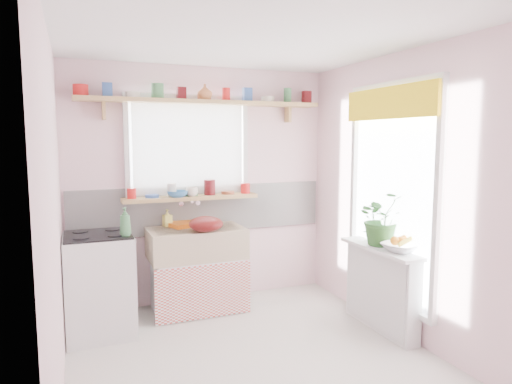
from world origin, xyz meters
name	(u,v)px	position (x,y,z in m)	size (l,w,h in m)	color
room	(288,178)	(0.66, 0.86, 1.37)	(3.20, 3.20, 3.20)	silver
sink_unit	(197,269)	(-0.15, 1.29, 0.43)	(0.95, 0.65, 1.11)	white
cooker	(100,284)	(-1.10, 1.05, 0.46)	(0.58, 0.58, 0.93)	white
radiator_ledge	(381,287)	(1.30, 0.20, 0.40)	(0.22, 0.95, 0.78)	white
windowsill	(191,198)	(-0.15, 1.48, 1.14)	(1.40, 0.22, 0.04)	tan
pine_shelf	(204,102)	(0.00, 1.47, 2.12)	(2.52, 0.24, 0.04)	tan
shelf_crockery	(204,95)	(0.00, 1.47, 2.20)	(2.47, 0.11, 0.12)	red
sill_crockery	(189,191)	(-0.17, 1.48, 1.22)	(1.35, 0.11, 0.12)	red
dish_tray	(188,223)	(-0.19, 1.50, 0.87)	(0.43, 0.32, 0.04)	orange
colander	(206,224)	(-0.10, 1.10, 0.93)	(0.33, 0.33, 0.15)	#590F0F
jade_plant	(382,218)	(1.33, 0.26, 1.03)	(0.45, 0.39, 0.50)	#2A5C25
fruit_bowl	(401,247)	(1.33, -0.01, 0.81)	(0.31, 0.31, 0.08)	white
herb_pot	(369,231)	(1.33, 0.45, 0.88)	(0.11, 0.07, 0.20)	#366F2C
soap_bottle_sink	(167,218)	(-0.40, 1.50, 0.94)	(0.08, 0.08, 0.18)	#E7E467
sill_cup	(192,192)	(-0.16, 1.42, 1.21)	(0.12, 0.12, 0.10)	white
sill_bowl	(177,194)	(-0.31, 1.42, 1.19)	(0.21, 0.21, 0.06)	#3879B7
shelf_vase	(205,92)	(-0.01, 1.41, 2.22)	(0.15, 0.15, 0.15)	#A76133
cooker_bottle	(125,222)	(-0.88, 0.88, 1.04)	(0.10, 0.10, 0.25)	#3F7F4B
fruit	(401,240)	(1.34, 0.00, 0.87)	(0.20, 0.14, 0.10)	orange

